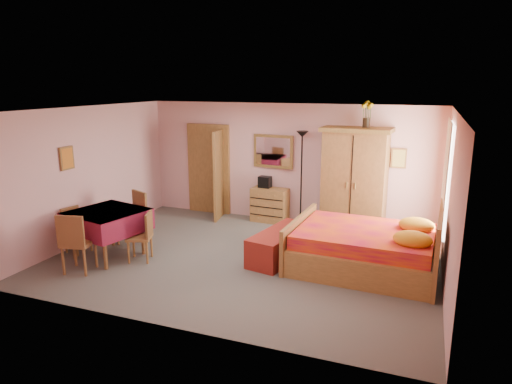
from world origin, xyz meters
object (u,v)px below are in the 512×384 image
at_px(chest_of_drawers, 270,205).
at_px(floor_lamp, 301,179).
at_px(stereo, 265,182).
at_px(bed, 365,237).
at_px(chair_west, 77,230).
at_px(sunflower_vase, 367,114).
at_px(chair_east, 139,237).
at_px(wall_mirror, 273,151).
at_px(bench, 280,244).
at_px(dining_table, 108,234).
at_px(wardrobe, 354,181).
at_px(chair_north, 131,219).
at_px(chair_south, 78,242).

height_order(chest_of_drawers, floor_lamp, floor_lamp).
xyz_separation_m(stereo, bed, (2.46, -1.99, -0.33)).
relative_size(floor_lamp, chair_west, 2.46).
height_order(sunflower_vase, chair_east, sunflower_vase).
relative_size(wall_mirror, bench, 0.62).
relative_size(dining_table, chair_east, 1.33).
height_order(wall_mirror, wardrobe, wardrobe).
height_order(bed, chair_west, bed).
height_order(floor_lamp, dining_table, floor_lamp).
bearing_deg(sunflower_vase, chest_of_drawers, 179.10).
distance_m(chest_of_drawers, chair_west, 4.03).
relative_size(dining_table, chair_north, 1.13).
bearing_deg(chair_north, bench, -148.35).
relative_size(chest_of_drawers, bench, 0.53).
distance_m(wall_mirror, wardrobe, 1.92).
distance_m(wardrobe, dining_table, 4.87).
xyz_separation_m(dining_table, chair_north, (0.02, 0.64, 0.09)).
relative_size(wall_mirror, wardrobe, 0.43).
distance_m(floor_lamp, bed, 2.59).
bearing_deg(chair_south, chest_of_drawers, 48.81).
height_order(wall_mirror, chair_west, wall_mirror).
relative_size(wall_mirror, bed, 0.39).
xyz_separation_m(sunflower_vase, chair_north, (-3.98, -2.34, -1.91)).
distance_m(chest_of_drawers, chair_south, 4.23).
xyz_separation_m(bed, chair_east, (-3.69, -1.03, -0.12)).
bearing_deg(sunflower_vase, wardrobe, -166.60).
bearing_deg(floor_lamp, wall_mirror, 165.11).
bearing_deg(bench, chair_south, -149.62).
bearing_deg(sunflower_vase, bench, -119.55).
bearing_deg(chair_east, bed, -94.16).
height_order(chest_of_drawers, wall_mirror, wall_mirror).
xyz_separation_m(wall_mirror, wardrobe, (1.84, -0.28, -0.47)).
xyz_separation_m(stereo, wardrobe, (1.98, -0.13, 0.20)).
xyz_separation_m(stereo, floor_lamp, (0.84, -0.03, 0.14)).
xyz_separation_m(stereo, chair_north, (-1.83, -2.42, -0.37)).
relative_size(chest_of_drawers, wall_mirror, 0.86).
height_order(sunflower_vase, dining_table, sunflower_vase).
bearing_deg(dining_table, wardrobe, 37.43).
relative_size(wall_mirror, chair_east, 1.08).
relative_size(bench, chair_south, 1.50).
height_order(stereo, bench, stereo).
relative_size(sunflower_vase, chair_north, 0.51).
distance_m(bed, chair_north, 4.32).
relative_size(stereo, sunflower_vase, 0.51).
distance_m(chest_of_drawers, chair_north, 3.08).
distance_m(wardrobe, chair_south, 5.34).
bearing_deg(wall_mirror, bench, -63.47).
relative_size(bed, chair_north, 2.32).
bearing_deg(bench, stereo, 116.49).
height_order(chest_of_drawers, sunflower_vase, sunflower_vase).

